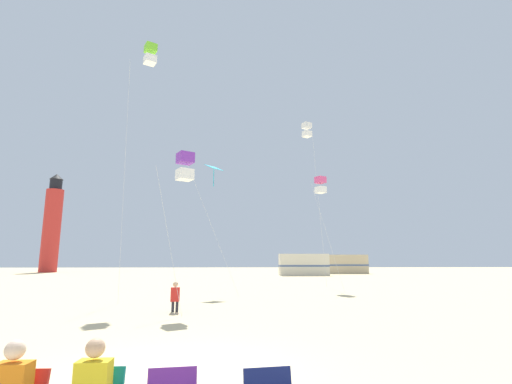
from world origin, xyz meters
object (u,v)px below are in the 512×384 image
Objects in this scene: kite_flyer_standing at (175,296)px; kite_box_lime at (150,55)px; kite_diamond_cyan at (214,172)px; rv_van_tan at (345,264)px; lighthouse_distant at (52,225)px; kite_box_violet at (185,167)px; kite_box_rainbow at (321,185)px; rv_van_cream at (304,265)px; kite_box_white at (307,130)px.

kite_box_lime is at bearing -67.79° from kite_flyer_standing.
rv_van_tan is at bearing 62.25° from kite_diamond_cyan.
lighthouse_distant is (-26.46, 45.93, -5.45)m from kite_box_lime.
kite_flyer_standing is 10.30m from kite_diamond_cyan.
kite_box_violet is 45.92m from rv_van_tan.
rv_van_cream is at bearing 82.84° from kite_box_rainbow.
kite_flyer_standing is at bearing -128.83° from kite_box_rainbow.
rv_van_cream is 0.99× the size of rv_van_tan.
kite_box_violet reaches higher than kite_flyer_standing.
kite_box_violet is at bearing -107.17° from rv_van_cream.
kite_box_lime is at bearing 121.98° from kite_box_violet.
lighthouse_distant is (-29.24, 50.38, 2.08)m from kite_box_violet.
lighthouse_distant is at bearing 159.26° from rv_van_cream.
kite_box_white is 2.02× the size of kite_box_violet.
rv_van_cream is (11.03, 34.81, -4.36)m from kite_box_violet.
kite_box_white reaches higher than rv_van_tan.
kite_diamond_cyan reaches higher than kite_box_violet.
kite_box_rainbow is 54.85m from lighthouse_distant.
rv_van_tan is at bearing 71.35° from kite_box_rainbow.
kite_box_rainbow is 33.96m from rv_van_tan.
kite_box_rainbow is (8.11, 10.07, 6.47)m from kite_flyer_standing.
rv_van_tan is (47.85, -8.63, -6.45)m from lighthouse_distant.
kite_diamond_cyan reaches higher than rv_van_cream.
kite_box_rainbow reaches higher than rv_van_cream.
kite_flyer_standing is 5.14m from kite_box_violet.
kite_diamond_cyan is (-6.97, -5.48, -4.80)m from kite_box_white.
lighthouse_distant is 2.60× the size of rv_van_cream.
lighthouse_distant reaches higher than kite_diamond_cyan.
kite_box_lime reaches higher than kite_diamond_cyan.
kite_box_lime reaches higher than rv_van_cream.
kite_box_white reaches higher than kite_box_violet.
kite_box_violet is at bearing -128.26° from kite_box_rainbow.
kite_diamond_cyan is (0.69, 7.68, 1.62)m from kite_box_violet.
kite_box_white is 16.53m from kite_box_violet.
kite_box_lime is at bearing -137.04° from kite_diamond_cyan.
kite_diamond_cyan is 1.20× the size of rv_van_tan.
rv_van_tan is at bearing 69.04° from kite_box_white.
kite_box_white is (-0.24, 3.13, 5.09)m from kite_box_rainbow.
kite_box_rainbow is 1.21× the size of kite_box_violet.
kite_box_rainbow is 7.59m from kite_diamond_cyan.
kite_box_lime is 2.15× the size of rv_van_cream.
kite_box_violet is (2.78, -4.45, -7.53)m from kite_box_lime.
kite_diamond_cyan reaches higher than kite_flyer_standing.
kite_box_lime is 1.09× the size of kite_box_white.
lighthouse_distant is (-29.93, 42.70, 0.47)m from kite_diamond_cyan.
rv_van_cream is (11.22, 34.85, 0.78)m from kite_flyer_standing.
lighthouse_distant is at bearing 119.94° from kite_box_lime.
kite_diamond_cyan is at bearing -104.25° from kite_flyer_standing.
kite_flyer_standing is 0.08× the size of kite_box_lime.
lighthouse_distant is at bearing 120.13° from kite_box_violet.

